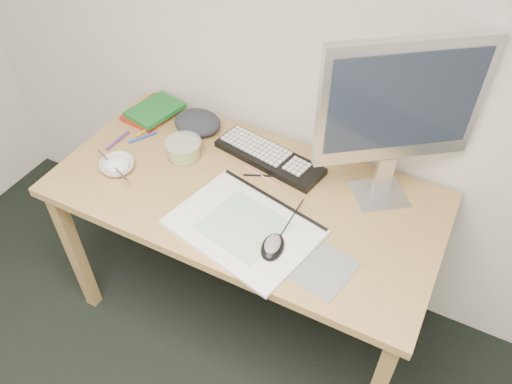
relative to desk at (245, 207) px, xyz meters
The scene contains 18 objects.
desk is the anchor object (origin of this frame).
mousepad 0.42m from the desk, 28.16° to the right, with size 0.21×0.19×0.00m, color gray.
sketchpad 0.20m from the desk, 62.64° to the right, with size 0.47×0.33×0.01m, color white.
keyboard 0.22m from the desk, 89.12° to the left, with size 0.44×0.14×0.03m, color black.
monitor 0.66m from the desk, 24.73° to the left, with size 0.44×0.34×0.60m.
mouse 0.31m from the desk, 43.89° to the right, with size 0.07×0.12×0.04m, color black.
rice_bowl 0.50m from the desk, 165.91° to the right, with size 0.13×0.13×0.04m, color white.
chopsticks 0.51m from the desk, 163.12° to the right, with size 0.02×0.02×0.23m, color #A8A9AB.
fruit_tub 0.33m from the desk, 167.59° to the left, with size 0.14×0.14×0.07m, color gold.
book_red 0.63m from the desk, 157.93° to the left, with size 0.16×0.22×0.02m, color maroon.
book_green 0.61m from the desk, 157.26° to the left, with size 0.16×0.22×0.02m, color #196426.
cloth_lump 0.43m from the desk, 145.73° to the left, with size 0.16×0.14×0.07m, color #222429.
pencil_pink 0.13m from the desk, 76.77° to the left, with size 0.01×0.01×0.17m, color pink.
pencil_tan 0.11m from the desk, ahead, with size 0.01×0.01×0.18m, color tan.
pencil_black 0.14m from the desk, 68.76° to the left, with size 0.01×0.01×0.19m, color black.
marker_blue 0.52m from the desk, behind, with size 0.01×0.01×0.12m, color #203CAE.
marker_orange 0.54m from the desk, 164.57° to the left, with size 0.01×0.01×0.14m, color orange.
marker_purple 0.59m from the desk, behind, with size 0.01×0.01×0.13m, color #59227E.
Camera 1 is at (0.43, 0.31, 2.00)m, focal length 35.00 mm.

